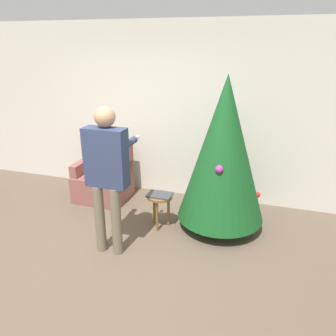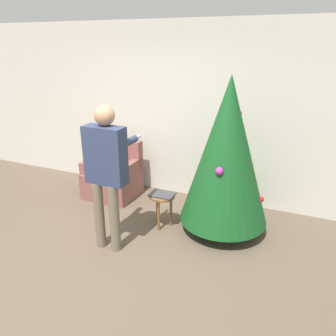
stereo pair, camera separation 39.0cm
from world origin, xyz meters
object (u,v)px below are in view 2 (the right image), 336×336
armchair (114,177)px  side_stool (162,201)px  person_standing (106,166)px  christmas_tree (227,152)px

armchair → side_stool: armchair is taller
armchair → person_standing: (0.76, -1.27, 0.75)m
christmas_tree → side_stool: christmas_tree is taller
christmas_tree → side_stool: bearing=-162.3°
christmas_tree → person_standing: christmas_tree is taller
armchair → person_standing: 1.66m
armchair → side_stool: size_ratio=1.91×
side_stool → christmas_tree: bearing=17.7°
armchair → side_stool: bearing=-27.6°
person_standing → armchair: bearing=120.8°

